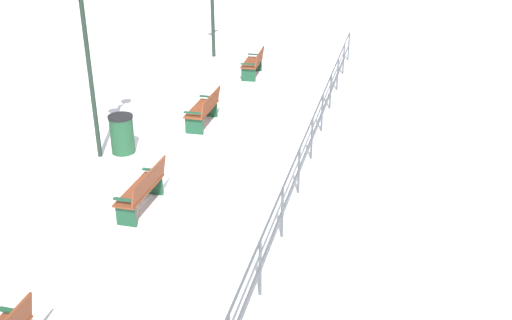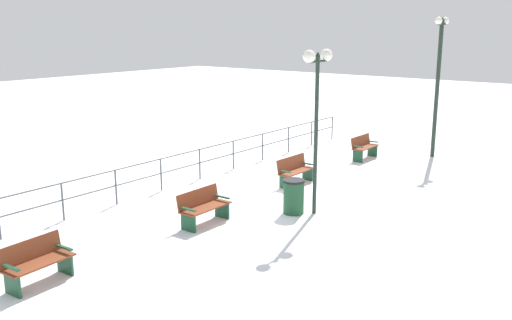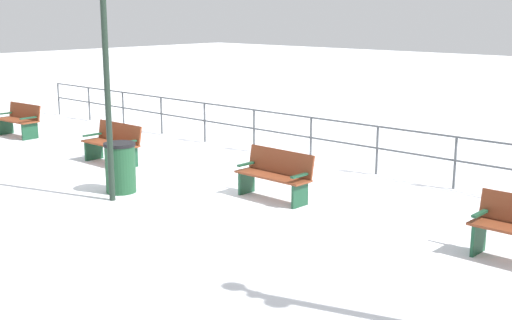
% 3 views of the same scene
% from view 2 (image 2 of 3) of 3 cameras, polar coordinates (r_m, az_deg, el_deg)
% --- Properties ---
extents(ground_plane, '(80.00, 80.00, 0.00)m').
position_cam_2_polar(ground_plane, '(16.12, -0.00, -4.26)').
color(ground_plane, white).
rests_on(ground_plane, ground).
extents(bench_nearest, '(0.65, 1.40, 0.86)m').
position_cam_2_polar(bench_nearest, '(11.87, -21.26, -9.58)').
color(bench_nearest, brown).
rests_on(bench_nearest, ground).
extents(bench_second, '(0.58, 1.47, 0.87)m').
position_cam_2_polar(bench_second, '(14.33, -5.33, -4.71)').
color(bench_second, brown).
rests_on(bench_second, ground).
extents(bench_third, '(0.51, 1.48, 0.87)m').
position_cam_2_polar(bench_third, '(17.85, 3.94, -1.02)').
color(bench_third, brown).
rests_on(bench_third, ground).
extents(bench_fourth, '(0.49, 1.41, 0.88)m').
position_cam_2_polar(bench_fourth, '(21.57, 10.84, 1.32)').
color(bench_fourth, brown).
rests_on(bench_fourth, ground).
extents(lamppost_middle, '(0.32, 1.14, 4.32)m').
position_cam_2_polar(lamppost_middle, '(14.55, 6.19, 7.21)').
color(lamppost_middle, '#1E2D23').
rests_on(lamppost_middle, ground).
extents(lamppost_far, '(0.26, 0.96, 5.20)m').
position_cam_2_polar(lamppost_far, '(22.27, 17.93, 8.53)').
color(lamppost_far, '#1E2D23').
rests_on(lamppost_far, ground).
extents(waterfront_railing, '(0.05, 18.78, 1.01)m').
position_cam_2_polar(waterfront_railing, '(17.85, -7.58, -0.38)').
color(waterfront_railing, '#4C5156').
rests_on(waterfront_railing, ground).
extents(trash_bin, '(0.58, 0.58, 0.93)m').
position_cam_2_polar(trash_bin, '(15.09, 3.82, -3.69)').
color(trash_bin, '#1E4C2D').
rests_on(trash_bin, ground).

